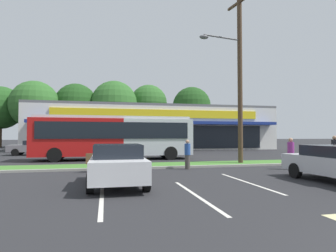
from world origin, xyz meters
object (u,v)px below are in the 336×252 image
at_px(utility_pole, 238,72).
at_px(city_bus, 115,136).
at_px(car_0, 34,147).
at_px(pedestrian_near_bench, 335,151).
at_px(pedestrian_mid, 187,154).
at_px(pedestrian_by_pole, 291,154).
at_px(bus_stop_bench, 102,162).
at_px(car_3, 117,164).

bearing_deg(utility_pole, city_bus, 144.47).
distance_m(car_0, pedestrian_near_bench, 24.23).
bearing_deg(pedestrian_mid, utility_pole, 58.98).
distance_m(car_0, pedestrian_by_pole, 21.97).
bearing_deg(utility_pole, car_0, 140.84).
bearing_deg(pedestrian_near_bench, utility_pole, 104.64).
bearing_deg(car_0, utility_pole, 140.84).
bearing_deg(pedestrian_mid, pedestrian_by_pole, 22.86).
bearing_deg(pedestrian_mid, car_0, 165.53).
relative_size(bus_stop_bench, pedestrian_by_pole, 0.94).
relative_size(utility_pole, car_0, 2.62).
bearing_deg(pedestrian_by_pole, pedestrian_mid, 103.50).
relative_size(pedestrian_near_bench, pedestrian_by_pole, 1.07).
relative_size(car_3, pedestrian_by_pole, 2.46).
relative_size(city_bus, bus_stop_bench, 7.30).
relative_size(utility_pole, pedestrian_by_pole, 6.46).
relative_size(utility_pole, car_3, 2.62).
height_order(car_0, pedestrian_mid, pedestrian_mid).
height_order(car_3, pedestrian_by_pole, pedestrian_by_pole).
distance_m(pedestrian_by_pole, pedestrian_mid, 5.56).
relative_size(city_bus, pedestrian_mid, 7.34).
bearing_deg(city_bus, utility_pole, -35.97).
relative_size(car_0, car_3, 1.00).
bearing_deg(bus_stop_bench, pedestrian_by_pole, 173.34).
height_order(car_3, pedestrian_mid, pedestrian_mid).
relative_size(pedestrian_by_pole, pedestrian_mid, 1.07).
bearing_deg(city_bus, car_3, -91.80).
relative_size(city_bus, pedestrian_by_pole, 6.89).
xyz_separation_m(bus_stop_bench, car_0, (-6.34, 13.67, 0.21)).
bearing_deg(utility_pole, pedestrian_by_pole, -61.35).
xyz_separation_m(city_bus, bus_stop_bench, (-0.83, -7.08, -1.26)).
height_order(bus_stop_bench, pedestrian_near_bench, pedestrian_near_bench).
height_order(car_0, pedestrian_near_bench, pedestrian_near_bench).
xyz_separation_m(utility_pole, car_0, (-14.64, 11.93, -5.12)).
bearing_deg(car_3, bus_stop_bench, 8.00).
height_order(utility_pole, pedestrian_by_pole, utility_pole).
xyz_separation_m(bus_stop_bench, car_3, (0.57, -4.03, 0.27)).
bearing_deg(car_3, city_bus, -1.36).
bearing_deg(pedestrian_by_pole, car_3, 134.54).
xyz_separation_m(city_bus, pedestrian_near_bench, (12.53, -7.52, -0.85)).
xyz_separation_m(pedestrian_by_pole, pedestrian_mid, (-5.40, 1.34, -0.05)).
distance_m(city_bus, pedestrian_mid, 7.87).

